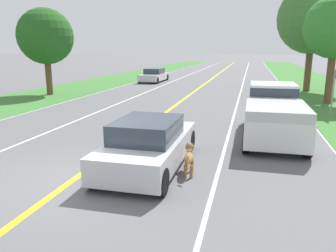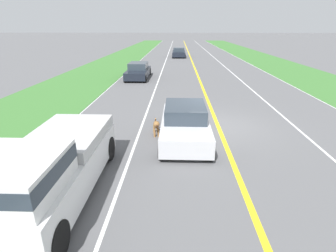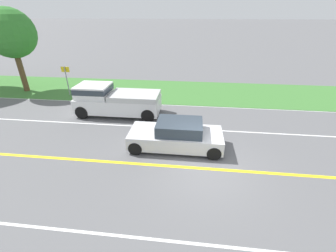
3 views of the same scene
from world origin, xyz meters
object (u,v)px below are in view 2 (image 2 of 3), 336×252
at_px(car_trailing_near, 138,71).
at_px(dog, 156,125).
at_px(ego_car, 185,123).
at_px(pickup_truck, 49,168).
at_px(car_trailing_mid, 179,53).

bearing_deg(car_trailing_near, dog, 101.31).
relative_size(ego_car, pickup_truck, 0.84).
xyz_separation_m(dog, car_trailing_near, (2.61, -13.04, 0.16)).
xyz_separation_m(dog, car_trailing_mid, (-1.00, -30.69, 0.16)).
xyz_separation_m(dog, pickup_truck, (2.35, 4.42, 0.49)).
xyz_separation_m(ego_car, pickup_truck, (3.53, 4.21, 0.31)).
distance_m(ego_car, car_trailing_mid, 30.90).
distance_m(pickup_truck, car_trailing_near, 17.46).
bearing_deg(car_trailing_mid, pickup_truck, 84.54).
height_order(ego_car, pickup_truck, pickup_truck).
bearing_deg(pickup_truck, car_trailing_mid, -95.46).
bearing_deg(car_trailing_mid, car_trailing_near, 78.45).
bearing_deg(dog, pickup_truck, 54.20).
bearing_deg(ego_car, pickup_truck, 50.02).
relative_size(dog, car_trailing_near, 0.27).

